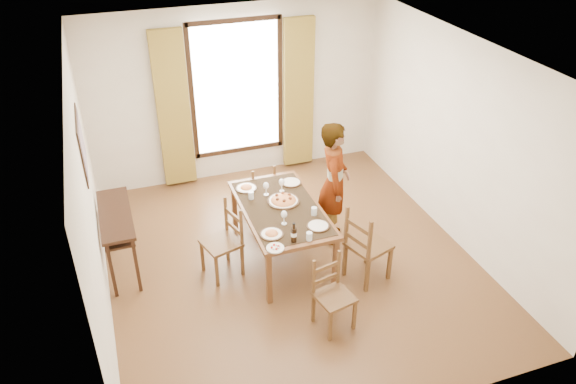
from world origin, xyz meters
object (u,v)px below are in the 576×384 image
object	(u,v)px
dining_table	(281,212)
man	(334,183)
pasta_platter	(283,199)
console_table	(116,221)

from	to	relation	value
dining_table	man	world-z (taller)	man
dining_table	pasta_platter	xyz separation A→B (m)	(0.07, 0.10, 0.12)
console_table	pasta_platter	world-z (taller)	pasta_platter
console_table	man	xyz separation A→B (m)	(2.74, -0.28, 0.16)
console_table	pasta_platter	xyz separation A→B (m)	(2.02, -0.37, 0.12)
console_table	dining_table	distance (m)	2.01
pasta_platter	dining_table	bearing A→B (deg)	-122.03
dining_table	pasta_platter	size ratio (longest dim) A/B	4.19
man	pasta_platter	distance (m)	0.73
man	console_table	bearing A→B (deg)	106.63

